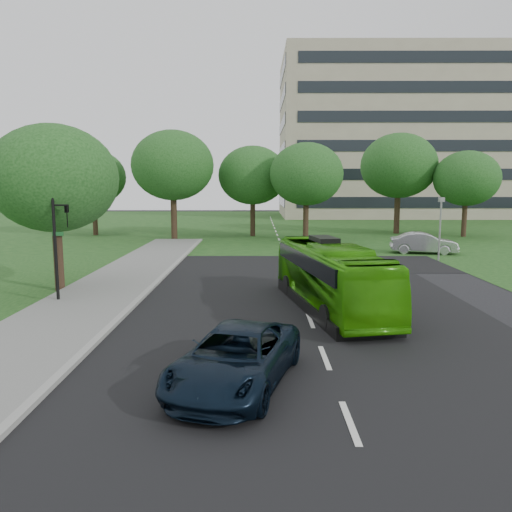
# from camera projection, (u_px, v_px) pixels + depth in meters

# --- Properties ---
(ground) EXTENTS (160.00, 160.00, 0.00)m
(ground) POSITION_uv_depth(u_px,v_px,m) (305.00, 308.00, 20.44)
(ground) COLOR black
(ground) RESTS_ON ground
(street_surfaces) EXTENTS (120.00, 120.00, 0.15)m
(street_surfaces) POSITION_uv_depth(u_px,v_px,m) (276.00, 243.00, 42.97)
(street_surfaces) COLOR black
(street_surfaces) RESTS_ON ground
(office_building) EXTENTS (40.10, 20.10, 25.00)m
(office_building) POSITION_uv_depth(u_px,v_px,m) (407.00, 138.00, 79.94)
(office_building) COLOR tan
(office_building) RESTS_ON ground
(tree_park_a) EXTENTS (7.49, 7.49, 9.96)m
(tree_park_a) POSITION_uv_depth(u_px,v_px,m) (173.00, 165.00, 45.45)
(tree_park_a) COLOR black
(tree_park_a) RESTS_ON ground
(tree_park_b) EXTENTS (6.69, 6.69, 8.77)m
(tree_park_b) POSITION_uv_depth(u_px,v_px,m) (253.00, 175.00, 48.42)
(tree_park_b) COLOR black
(tree_park_b) RESTS_ON ground
(tree_park_c) EXTENTS (6.60, 6.60, 8.77)m
(tree_park_c) POSITION_uv_depth(u_px,v_px,m) (306.00, 174.00, 44.67)
(tree_park_c) COLOR black
(tree_park_c) RESTS_ON ground
(tree_park_d) EXTENTS (7.74, 7.74, 10.24)m
(tree_park_d) POSITION_uv_depth(u_px,v_px,m) (399.00, 166.00, 50.82)
(tree_park_d) COLOR black
(tree_park_d) RESTS_ON ground
(tree_park_e) EXTENTS (6.20, 6.20, 8.26)m
(tree_park_e) POSITION_uv_depth(u_px,v_px,m) (467.00, 178.00, 47.79)
(tree_park_e) COLOR black
(tree_park_e) RESTS_ON ground
(tree_park_f) EXTENTS (6.34, 6.34, 8.46)m
(tree_park_f) POSITION_uv_depth(u_px,v_px,m) (93.00, 177.00, 49.24)
(tree_park_f) COLOR black
(tree_park_f) RESTS_ON ground
(tree_side_near) EXTENTS (5.86, 5.86, 7.79)m
(tree_side_near) POSITION_uv_depth(u_px,v_px,m) (54.00, 179.00, 23.10)
(tree_side_near) COLOR black
(tree_side_near) RESTS_ON ground
(bus) EXTENTS (3.89, 9.77, 2.65)m
(bus) POSITION_uv_depth(u_px,v_px,m) (331.00, 276.00, 20.16)
(bus) COLOR #369D0B
(bus) RESTS_ON ground
(sedan) EXTENTS (4.96, 2.53, 1.56)m
(sedan) POSITION_uv_depth(u_px,v_px,m) (423.00, 243.00, 36.52)
(sedan) COLOR #ACACB1
(sedan) RESTS_ON ground
(suv) EXTENTS (3.76, 5.67, 1.45)m
(suv) POSITION_uv_depth(u_px,v_px,m) (236.00, 358.00, 12.43)
(suv) COLOR black
(suv) RESTS_ON ground
(traffic_light) EXTENTS (0.74, 0.20, 4.62)m
(traffic_light) POSITION_uv_depth(u_px,v_px,m) (58.00, 240.00, 20.98)
(traffic_light) COLOR black
(traffic_light) RESTS_ON ground
(camera_pole) EXTENTS (0.43, 0.41, 4.20)m
(camera_pole) POSITION_uv_depth(u_px,v_px,m) (440.00, 220.00, 32.70)
(camera_pole) COLOR gray
(camera_pole) RESTS_ON ground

